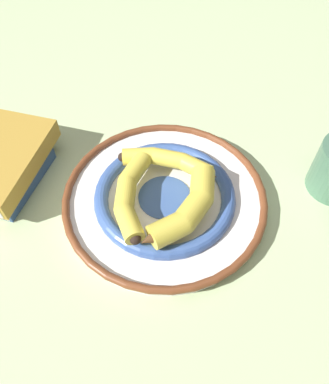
{
  "coord_description": "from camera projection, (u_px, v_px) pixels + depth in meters",
  "views": [
    {
      "loc": [
        0.37,
        0.08,
        0.54
      ],
      "look_at": [
        0.0,
        0.02,
        0.04
      ],
      "focal_mm": 35.0,
      "sensor_mm": 36.0,
      "label": 1
    }
  ],
  "objects": [
    {
      "name": "decorative_bowl",
      "position": [
        164.0,
        200.0,
        0.64
      ],
      "size": [
        0.35,
        0.35,
        0.04
      ],
      "color": "white",
      "rests_on": "ground_plane"
    },
    {
      "name": "banana_a",
      "position": [
        187.0,
        210.0,
        0.59
      ],
      "size": [
        0.17,
        0.11,
        0.04
      ],
      "rotation": [
        0.0,
        0.0,
        2.69
      ],
      "color": "gold",
      "rests_on": "decorative_bowl"
    },
    {
      "name": "banana_b",
      "position": [
        169.0,
        161.0,
        0.65
      ],
      "size": [
        0.06,
        0.18,
        0.03
      ],
      "rotation": [
        0.0,
        0.0,
        4.6
      ],
      "color": "yellow",
      "rests_on": "decorative_bowl"
    },
    {
      "name": "ground_plane",
      "position": [
        151.0,
        203.0,
        0.66
      ],
      "size": [
        2.8,
        2.8,
        0.0
      ],
      "primitive_type": "plane",
      "color": "#B2C693"
    },
    {
      "name": "banana_c",
      "position": [
        130.0,
        193.0,
        0.61
      ],
      "size": [
        0.19,
        0.06,
        0.03
      ],
      "rotation": [
        0.0,
        0.0,
        6.38
      ],
      "color": "gold",
      "rests_on": "decorative_bowl"
    }
  ]
}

